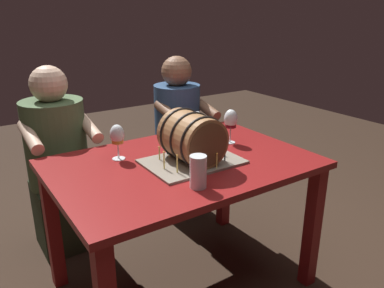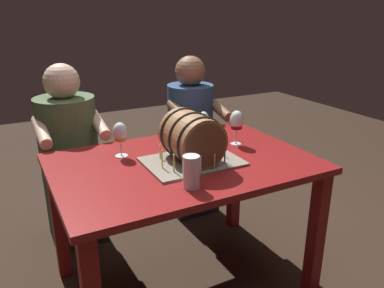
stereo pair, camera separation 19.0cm
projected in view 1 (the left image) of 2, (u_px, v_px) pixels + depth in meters
ground_plane at (183, 282)px, 2.22m from camera, size 8.00×8.00×0.00m
dining_table at (183, 181)px, 2.00m from camera, size 1.31×0.90×0.76m
barrel_cake at (192, 140)px, 1.90m from camera, size 0.47×0.34×0.27m
wine_glass_white at (197, 121)px, 2.22m from camera, size 0.06×0.06×0.18m
wine_glass_amber at (117, 136)px, 1.94m from camera, size 0.07×0.07×0.19m
wine_glass_red at (231, 120)px, 2.18m from camera, size 0.08×0.08×0.20m
beer_pint at (198, 173)px, 1.65m from camera, size 0.07×0.07×0.15m
person_seated_left at (59, 166)px, 2.39m from camera, size 0.41×0.48×1.19m
person_seated_right at (178, 143)px, 2.85m from camera, size 0.37×0.46×1.19m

